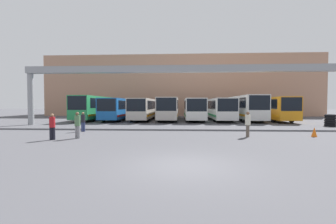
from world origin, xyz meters
name	(u,v)px	position (x,y,z in m)	size (l,w,h in m)	color
ground_plane	(184,166)	(0.00, 0.00, 0.00)	(200.00, 200.00, 0.00)	#47474C
building_backdrop	(181,88)	(0.00, 40.25, 5.83)	(53.05, 12.00, 11.66)	tan
overhead_gantry	(182,74)	(0.00, 15.45, 5.33)	(33.18, 0.80, 6.23)	gray
bus_slot_0	(96,107)	(-12.27, 23.83, 1.90)	(2.50, 12.18, 3.31)	#268C4C
bus_slot_1	(118,108)	(-8.77, 22.76, 1.72)	(2.51, 10.04, 2.98)	#1959A5
bus_slot_2	(144,108)	(-5.26, 23.28, 1.71)	(2.46, 11.07, 2.96)	beige
bus_slot_3	(169,107)	(-1.75, 23.70, 1.78)	(2.56, 11.93, 3.08)	beige
bus_slot_4	(194,108)	(1.75, 23.38, 1.71)	(2.51, 11.27, 2.97)	silver
bus_slot_5	(219,108)	(5.26, 23.95, 1.72)	(2.55, 12.42, 2.98)	silver
bus_slot_6	(245,106)	(8.77, 23.17, 1.92)	(2.56, 10.86, 3.34)	silver
bus_slot_7	(273,108)	(12.27, 22.79, 1.79)	(2.52, 10.10, 3.11)	orange
pedestrian_near_left	(52,126)	(-8.07, 5.48, 0.87)	(0.34, 0.34, 1.63)	black
pedestrian_near_right	(77,124)	(-6.79, 6.18, 0.91)	(0.36, 0.36, 1.71)	gray
pedestrian_far_center	(248,124)	(4.41, 7.37, 0.91)	(0.36, 0.36, 1.71)	brown
pedestrian_near_center	(83,121)	(-7.99, 9.73, 0.84)	(0.33, 0.33, 1.58)	navy
traffic_cone	(314,132)	(8.96, 7.72, 0.33)	(0.36, 0.36, 0.65)	orange
tire_stack	(330,120)	(14.91, 15.35, 0.60)	(1.04, 1.04, 1.20)	black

